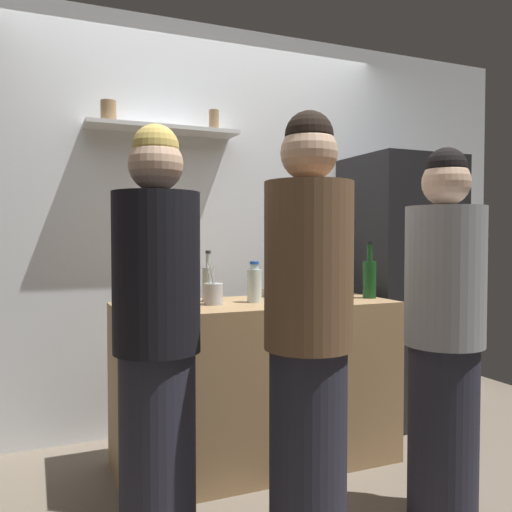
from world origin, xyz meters
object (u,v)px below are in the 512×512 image
Objects in this scene: baking_pan at (297,293)px; wine_bottle_amber_glass at (147,282)px; person_grey_hoodie at (444,337)px; person_brown_jacket at (308,337)px; water_bottle_plastic at (254,284)px; person_blonde at (157,342)px; wine_bottle_pale_glass at (208,282)px; utensil_holder at (213,294)px; refrigerator at (400,288)px; wine_bottle_green_glass at (370,277)px.

baking_pan is 1.04× the size of wine_bottle_amber_glass.
person_grey_hoodie is (0.23, -0.95, -0.11)m from baking_pan.
wine_bottle_amber_glass is at bearing 42.05° from person_brown_jacket.
water_bottle_plastic is 0.90m from person_blonde.
wine_bottle_amber_glass is 1.04m from person_brown_jacket.
water_bottle_plastic is at bearing -56.90° from person_blonde.
wine_bottle_pale_glass is 0.26m from water_bottle_plastic.
utensil_holder is at bearing -167.45° from baking_pan.
refrigerator is at bearing 12.53° from utensil_holder.
person_brown_jacket is 1.03× the size of person_blonde.
refrigerator reaches higher than baking_pan.
wine_bottle_pale_glass is at bearing 167.17° from wine_bottle_green_glass.
wine_bottle_pale_glass is at bearing -40.07° from person_blonde.
refrigerator is at bearing -31.62° from person_brown_jacket.
wine_bottle_amber_glass is at bearing -53.40° from person_grey_hoodie.
person_grey_hoodie is 0.97× the size of person_blonde.
person_grey_hoodie reaches higher than wine_bottle_green_glass.
person_brown_jacket is 0.68m from person_grey_hoodie.
person_grey_hoodie is at bearing -56.80° from water_bottle_plastic.
person_blonde is (-0.44, -0.72, -0.16)m from wine_bottle_pale_glass.
person_blonde reaches higher than utensil_holder.
utensil_holder is 0.68× the size of wine_bottle_green_glass.
person_grey_hoodie is (0.76, -0.97, -0.19)m from wine_bottle_pale_glass.
person_blonde is (-0.53, 0.26, -0.02)m from person_brown_jacket.
baking_pan is 1.22× the size of wine_bottle_pale_glass.
person_brown_jacket reaches higher than water_bottle_plastic.
person_grey_hoodie is (0.78, -0.83, -0.14)m from utensil_holder.
wine_bottle_green_glass is at bearing -26.98° from baking_pan.
wine_bottle_amber_glass is 1.45m from person_grey_hoodie.
water_bottle_plastic is 0.87m from person_brown_jacket.
wine_bottle_amber_glass is (-1.77, -0.23, 0.12)m from refrigerator.
person_blonde is (-1.87, -0.90, -0.06)m from refrigerator.
wine_bottle_amber_glass reaches higher than wine_bottle_pale_glass.
utensil_holder is at bearing -44.68° from person_blonde.
wine_bottle_green_glass is 0.69m from water_bottle_plastic.
water_bottle_plastic is 0.13× the size of person_brown_jacket.
utensil_holder is 0.79× the size of wine_bottle_pale_glass.
utensil_holder is at bearing -97.51° from wine_bottle_pale_glass.
person_grey_hoodie is (-0.66, -1.15, -0.09)m from refrigerator.
baking_pan is 0.20× the size of person_brown_jacket.
person_blonde is at bearing -126.07° from utensil_holder.
person_grey_hoodie is at bearing -46.69° from utensil_holder.
baking_pan is 0.21× the size of person_grey_hoodie.
person_blonde is at bearing -154.21° from refrigerator.
baking_pan is 1.54× the size of utensil_holder.
water_bottle_plastic is (-0.69, 0.07, -0.02)m from wine_bottle_green_glass.
refrigerator reaches higher than wine_bottle_pale_glass.
person_grey_hoodie is at bearing -100.68° from wine_bottle_green_glass.
person_brown_jacket is at bearing -136.59° from wine_bottle_green_glass.
person_blonde is at bearing 80.91° from person_brown_jacket.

